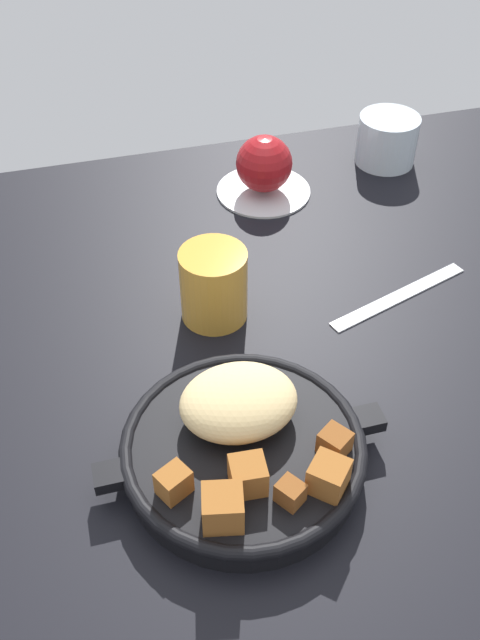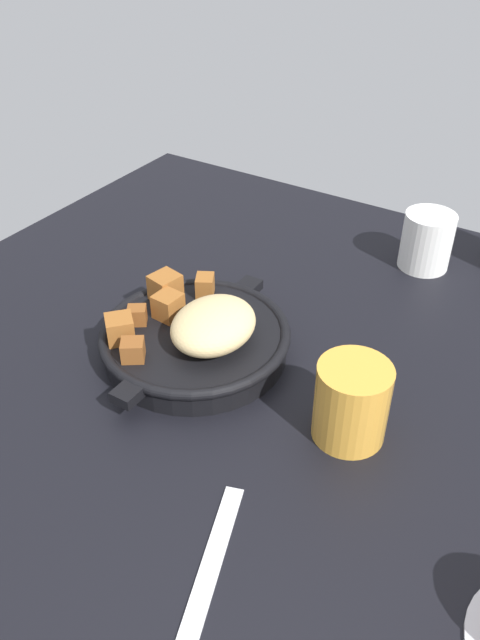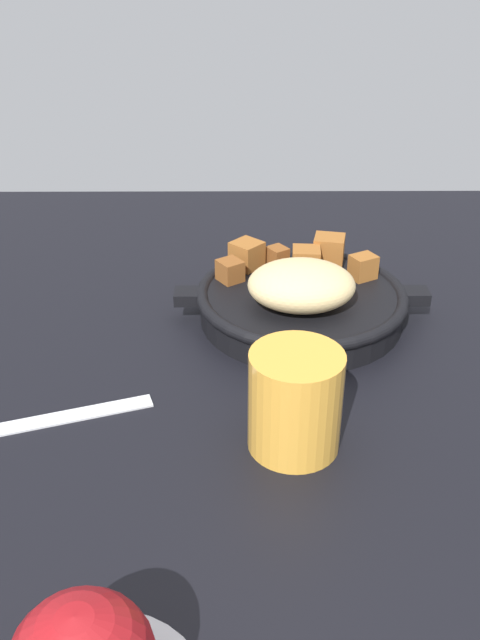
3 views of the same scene
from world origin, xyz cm
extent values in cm
cube|color=black|center=(0.00, 0.00, -1.20)|extent=(100.22, 92.12, 2.40)
cylinder|color=black|center=(-5.34, -7.72, 1.50)|extent=(20.07, 20.07, 3.01)
torus|color=black|center=(-5.34, -7.72, 2.77)|extent=(20.87, 20.87, 1.20)
cube|color=black|center=(5.91, -7.72, 2.56)|extent=(2.64, 2.40, 1.20)
cube|color=black|center=(-16.59, -7.72, 2.56)|extent=(2.64, 2.40, 1.20)
ellipsoid|color=#DBBC7F|center=(-5.00, -4.98, 5.16)|extent=(10.12, 8.33, 4.30)
cube|color=#935623|center=(-11.79, -10.81, 4.24)|extent=(3.13, 2.95, 2.46)
cube|color=brown|center=(-3.26, -13.93, 4.01)|extent=(2.60, 2.66, 2.01)
cube|color=brown|center=(1.73, -10.34, 4.09)|extent=(3.09, 3.13, 2.16)
cube|color=#935623|center=(-6.07, -11.79, 4.42)|extent=(3.00, 2.87, 2.82)
cube|color=#935623|center=(-8.69, -14.18, 4.57)|extent=(3.65, 3.50, 3.12)
cube|color=#935623|center=(0.10, -13.51, 4.41)|extent=(3.98, 3.98, 2.80)
cube|color=silver|center=(16.81, 8.97, 0.18)|extent=(17.73, 7.22, 0.36)
cylinder|color=gold|center=(-3.19, 11.57, 4.01)|extent=(6.96, 6.96, 8.01)
cylinder|color=white|center=(-36.67, 7.27, 3.80)|extent=(6.60, 6.60, 7.59)
camera|label=1|loc=(-15.09, -42.86, 51.81)|focal=40.29mm
camera|label=2|loc=(38.35, 25.65, 44.77)|focal=35.72mm
camera|label=3|loc=(1.11, 52.38, 34.30)|focal=38.62mm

